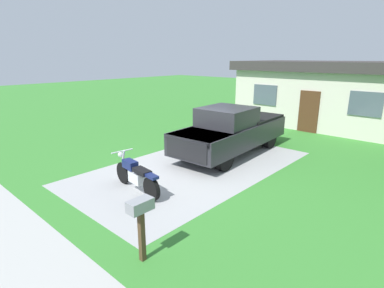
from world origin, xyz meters
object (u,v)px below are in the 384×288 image
object	(u,v)px
mailbox	(141,214)
neighbor_house	(328,93)
pickup_truck	(233,130)
motorcycle	(136,175)

from	to	relation	value
mailbox	neighbor_house	distance (m)	14.89
pickup_truck	mailbox	size ratio (longest dim) A/B	4.55
neighbor_house	motorcycle	bearing A→B (deg)	-93.25
motorcycle	neighbor_house	bearing A→B (deg)	86.75
mailbox	neighbor_house	size ratio (longest dim) A/B	0.13
mailbox	pickup_truck	bearing A→B (deg)	111.61
pickup_truck	mailbox	bearing A→B (deg)	-68.39
pickup_truck	motorcycle	bearing A→B (deg)	-89.41
pickup_truck	neighbor_house	xyz separation A→B (m)	(0.78, 8.08, 0.84)
motorcycle	mailbox	distance (m)	3.23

